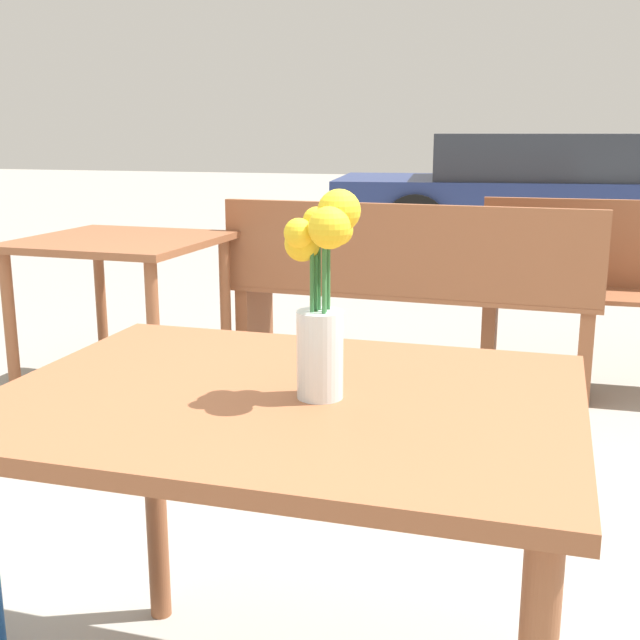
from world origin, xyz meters
TOP-DOWN VIEW (x-y plane):
  - table_front at (0.00, 0.00)m, footprint 1.00×0.76m
  - flower_vase at (0.07, -0.01)m, footprint 0.13×0.13m
  - bench_middle at (-0.18, 2.22)m, footprint 1.67×0.42m
  - table_back at (-1.35, 1.78)m, footprint 0.81×0.80m
  - parked_car at (0.39, 6.89)m, footprint 4.28×2.14m

SIDE VIEW (x-z plane):
  - bench_middle at x=-0.18m, z-range 0.04..0.89m
  - parked_car at x=0.39m, z-range -0.02..1.11m
  - table_back at x=-1.35m, z-range 0.24..0.95m
  - table_front at x=0.00m, z-range 0.26..0.97m
  - flower_vase at x=0.07m, z-range 0.71..1.06m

